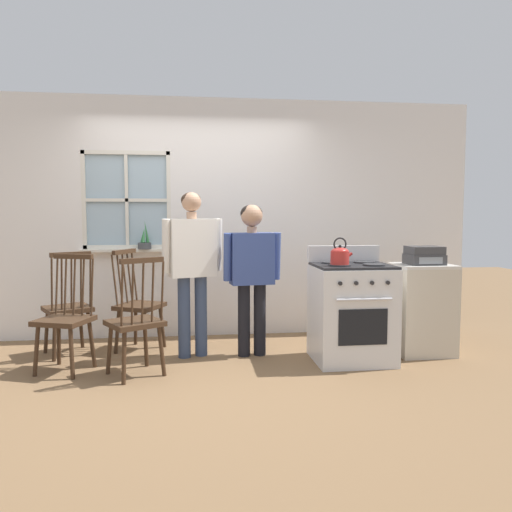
# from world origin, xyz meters

# --- Properties ---
(ground_plane) EXTENTS (16.00, 16.00, 0.00)m
(ground_plane) POSITION_xyz_m (0.00, 0.00, 0.00)
(ground_plane) COLOR brown
(wall_back) EXTENTS (6.40, 0.16, 2.70)m
(wall_back) POSITION_xyz_m (0.03, 1.40, 1.34)
(wall_back) COLOR white
(wall_back) RESTS_ON ground_plane
(chair_by_window) EXTENTS (0.53, 0.52, 1.04)m
(chair_by_window) POSITION_xyz_m (-1.18, 0.20, 0.46)
(chair_by_window) COLOR #3D2819
(chair_by_window) RESTS_ON ground_plane
(chair_near_wall) EXTENTS (0.56, 0.56, 1.04)m
(chair_near_wall) POSITION_xyz_m (-0.55, -0.02, 0.46)
(chair_near_wall) COLOR #3D2819
(chair_near_wall) RESTS_ON ground_plane
(chair_center_cluster) EXTENTS (0.56, 0.55, 1.04)m
(chair_center_cluster) POSITION_xyz_m (-1.29, 0.73, 0.46)
(chair_center_cluster) COLOR #3D2819
(chair_center_cluster) RESTS_ON ground_plane
(chair_near_stove) EXTENTS (0.54, 0.55, 1.04)m
(chair_near_stove) POSITION_xyz_m (-0.62, 0.82, 0.46)
(chair_near_stove) COLOR #3D2819
(chair_near_stove) RESTS_ON ground_plane
(person_elderly_left) EXTENTS (0.60, 0.33, 1.61)m
(person_elderly_left) POSITION_xyz_m (-0.06, 0.52, 0.97)
(person_elderly_left) COLOR #384766
(person_elderly_left) RESTS_ON ground_plane
(person_teen_center) EXTENTS (0.58, 0.26, 1.49)m
(person_teen_center) POSITION_xyz_m (0.52, 0.48, 0.91)
(person_teen_center) COLOR black
(person_teen_center) RESTS_ON ground_plane
(stove) EXTENTS (0.72, 0.68, 1.08)m
(stove) POSITION_xyz_m (1.44, 0.19, 0.47)
(stove) COLOR silver
(stove) RESTS_ON ground_plane
(kettle) EXTENTS (0.21, 0.17, 0.25)m
(kettle) POSITION_xyz_m (1.28, 0.06, 1.02)
(kettle) COLOR red
(kettle) RESTS_ON stove
(potted_plant) EXTENTS (0.15, 0.15, 0.32)m
(potted_plant) POSITION_xyz_m (-0.59, 1.31, 1.09)
(potted_plant) COLOR #42474C
(potted_plant) RESTS_ON wall_back
(side_counter) EXTENTS (0.55, 0.50, 0.90)m
(side_counter) POSITION_xyz_m (2.22, 0.36, 0.45)
(side_counter) COLOR beige
(side_counter) RESTS_ON ground_plane
(stereo) EXTENTS (0.34, 0.29, 0.18)m
(stereo) POSITION_xyz_m (2.22, 0.34, 0.99)
(stereo) COLOR #38383A
(stereo) RESTS_ON side_counter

